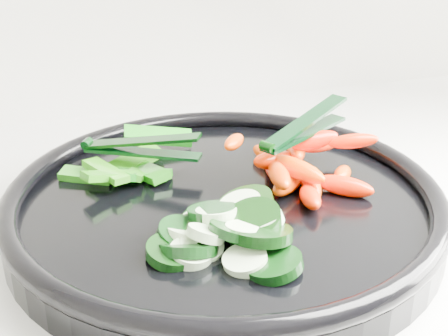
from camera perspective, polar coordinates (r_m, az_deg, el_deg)
name	(u,v)px	position (r m, az deg, el deg)	size (l,w,h in m)	color
veggie_tray	(224,204)	(0.54, 0.00, -3.34)	(0.43, 0.43, 0.04)	black
cucumber_pile	(220,232)	(0.47, -0.37, -5.87)	(0.12, 0.13, 0.04)	black
carrot_pile	(300,163)	(0.57, 6.95, 0.43)	(0.14, 0.15, 0.05)	#FF3B00
pepper_pile	(131,165)	(0.59, -8.53, 0.30)	(0.14, 0.11, 0.03)	#0A6D10
tong_carrot	(303,128)	(0.56, 7.24, 3.61)	(0.11, 0.07, 0.02)	black
tong_pepper	(139,147)	(0.58, -7.82, 1.96)	(0.11, 0.07, 0.02)	black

